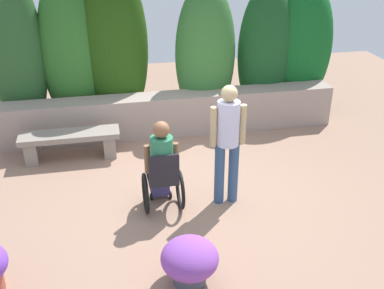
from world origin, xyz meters
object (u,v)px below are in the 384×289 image
at_px(stone_bench, 70,141).
at_px(person_in_wheelchair, 162,168).
at_px(person_standing_companion, 228,137).
at_px(flower_pot_terracotta_by_wall, 190,261).

bearing_deg(stone_bench, person_in_wheelchair, -61.36).
height_order(person_standing_companion, flower_pot_terracotta_by_wall, person_standing_companion).
bearing_deg(person_in_wheelchair, stone_bench, 123.60).
relative_size(stone_bench, flower_pot_terracotta_by_wall, 2.53).
relative_size(stone_bench, person_standing_companion, 0.93).
relative_size(person_standing_companion, flower_pot_terracotta_by_wall, 2.72).
bearing_deg(flower_pot_terracotta_by_wall, person_in_wheelchair, 93.00).
bearing_deg(person_standing_companion, flower_pot_terracotta_by_wall, -135.58).
distance_m(person_in_wheelchair, person_standing_companion, 0.98).
bearing_deg(person_standing_companion, person_in_wheelchair, 162.08).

